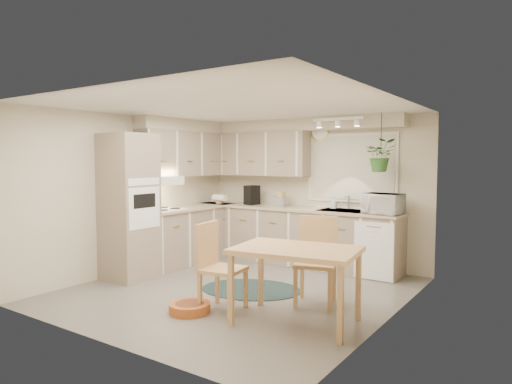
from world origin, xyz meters
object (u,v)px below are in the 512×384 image
braided_rug (251,289)px  microwave (383,202)px  chair_back (316,261)px  chair_left (223,267)px  pet_bed (190,308)px  dining_table (296,285)px

braided_rug → microwave: (1.24, 1.57, 1.12)m
chair_back → chair_left: bearing=27.6°
braided_rug → microwave: 2.29m
pet_bed → chair_back: bearing=45.9°
dining_table → chair_back: (-0.11, 0.68, 0.12)m
pet_bed → microwave: 3.18m
braided_rug → pet_bed: (-0.05, -1.14, 0.05)m
chair_left → microwave: 2.70m
chair_back → pet_bed: 1.56m
dining_table → microwave: 2.43m
dining_table → chair_left: size_ratio=1.27×
dining_table → pet_bed: dining_table is taller
dining_table → braided_rug: size_ratio=0.95×
dining_table → chair_back: 0.70m
pet_bed → microwave: microwave is taller
chair_back → dining_table: bearing=81.9°
chair_back → braided_rug: chair_back is taller
dining_table → chair_back: size_ratio=1.23×
chair_left → pet_bed: bearing=-49.7°
chair_left → braided_rug: chair_left is taller
microwave → chair_back: bearing=-91.6°
chair_left → braided_rug: (-0.20, 0.86, -0.50)m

